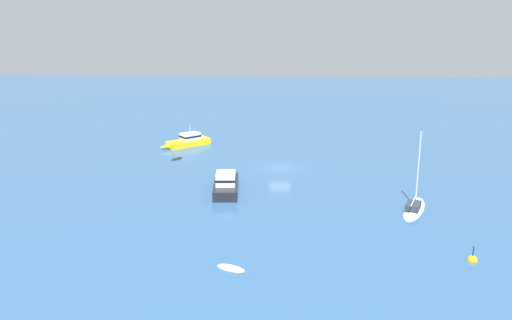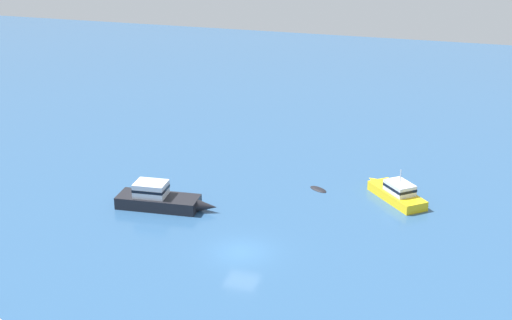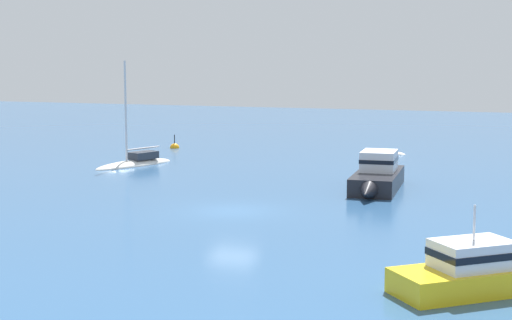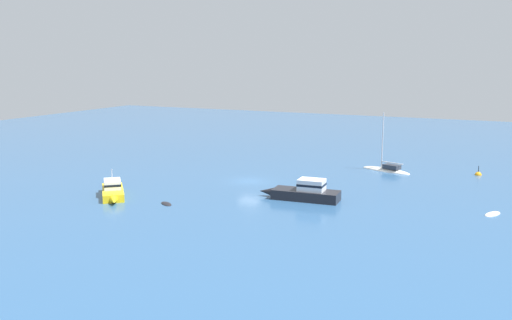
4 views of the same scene
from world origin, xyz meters
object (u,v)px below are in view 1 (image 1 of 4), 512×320
object	(u,v)px
skiff	(231,268)
cabin_cruiser	(226,184)
channel_buoy	(472,260)
powerboat	(187,141)
dinghy	(177,159)
ketch	(414,208)

from	to	relation	value
skiff	cabin_cruiser	distance (m)	18.29
cabin_cruiser	skiff	bearing A→B (deg)	-176.77
channel_buoy	cabin_cruiser	bearing A→B (deg)	143.70
cabin_cruiser	channel_buoy	world-z (taller)	cabin_cruiser
powerboat	skiff	bearing A→B (deg)	63.99
powerboat	cabin_cruiser	distance (m)	20.50
dinghy	skiff	bearing A→B (deg)	52.64
ketch	dinghy	world-z (taller)	ketch
skiff	cabin_cruiser	xyz separation A→B (m)	(-2.38, 18.11, 0.84)
dinghy	powerboat	bearing A→B (deg)	-147.18
powerboat	cabin_cruiser	world-z (taller)	powerboat
cabin_cruiser	channel_buoy	xyz separation A→B (m)	(21.22, -15.59, -0.83)
ketch	skiff	xyz separation A→B (m)	(-16.53, -13.65, -0.15)
ketch	cabin_cruiser	xyz separation A→B (m)	(-18.91, 4.47, 0.69)
cabin_cruiser	channel_buoy	distance (m)	26.34
cabin_cruiser	ketch	bearing A→B (deg)	-107.56
ketch	dinghy	xyz separation A→B (m)	(-26.63, 16.58, -0.15)
powerboat	skiff	distance (m)	38.48
ketch	powerboat	xyz separation A→B (m)	(-26.47, 23.52, 0.54)
ketch	channel_buoy	size ratio (longest dim) A/B	5.04
powerboat	cabin_cruiser	xyz separation A→B (m)	(7.56, -19.05, 0.15)
cabin_cruiser	channel_buoy	bearing A→B (deg)	-130.57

